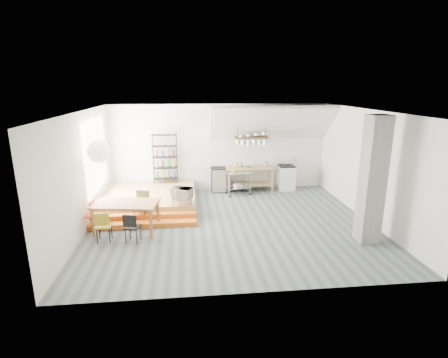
{
  "coord_description": "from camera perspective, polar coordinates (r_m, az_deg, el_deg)",
  "views": [
    {
      "loc": [
        -1.21,
        -9.32,
        3.88
      ],
      "look_at": [
        -0.12,
        0.8,
        1.12
      ],
      "focal_mm": 28.0,
      "sensor_mm": 36.0,
      "label": 1
    }
  ],
  "objects": [
    {
      "name": "chair_mustard",
      "position": [
        9.33,
        -19.15,
        -6.97
      ],
      "size": [
        0.39,
        0.39,
        0.83
      ],
      "rotation": [
        0.0,
        0.0,
        3.17
      ],
      "color": "#AE931D",
      "rests_on": "ground"
    },
    {
      "name": "floor",
      "position": [
        10.16,
        1.17,
        -7.25
      ],
      "size": [
        8.0,
        8.0,
        0.0
      ],
      "primitive_type": "plane",
      "color": "#4D5759",
      "rests_on": "ground"
    },
    {
      "name": "bowl",
      "position": [
        12.95,
        3.96,
        2.02
      ],
      "size": [
        0.3,
        0.3,
        0.06
      ],
      "primitive_type": "imported",
      "rotation": [
        0.0,
        0.0,
        0.38
      ],
      "color": "silver",
      "rests_on": "kitchen_counter"
    },
    {
      "name": "step_upper",
      "position": [
        10.49,
        -12.87,
        -6.13
      ],
      "size": [
        3.0,
        0.35,
        0.27
      ],
      "primitive_type": "cube",
      "color": "#D16418",
      "rests_on": "ground"
    },
    {
      "name": "chair_olive",
      "position": [
        10.48,
        -13.25,
        -3.86
      ],
      "size": [
        0.49,
        0.49,
        0.89
      ],
      "rotation": [
        0.0,
        0.0,
        -0.24
      ],
      "color": "brown",
      "rests_on": "ground"
    },
    {
      "name": "chair_black",
      "position": [
        9.1,
        -14.87,
        -7.34
      ],
      "size": [
        0.44,
        0.44,
        0.79
      ],
      "rotation": [
        0.0,
        0.0,
        2.9
      ],
      "color": "black",
      "rests_on": "ground"
    },
    {
      "name": "window_pane",
      "position": [
        11.36,
        -20.19,
        3.7
      ],
      "size": [
        0.02,
        2.5,
        2.2
      ],
      "primitive_type": "cube",
      "color": "white",
      "rests_on": "wall_left"
    },
    {
      "name": "rolling_cart",
      "position": [
        12.6,
        2.33,
        -0.19
      ],
      "size": [
        0.92,
        0.64,
        0.84
      ],
      "rotation": [
        0.0,
        0.0,
        0.21
      ],
      "color": "silver",
      "rests_on": "ground"
    },
    {
      "name": "concrete_column",
      "position": [
        9.31,
        23.07,
        -0.23
      ],
      "size": [
        0.5,
        0.5,
        3.2
      ],
      "primitive_type": "cube",
      "color": "gray",
      "rests_on": "ground"
    },
    {
      "name": "stove",
      "position": [
        13.45,
        10.08,
        0.31
      ],
      "size": [
        0.6,
        0.6,
        1.18
      ],
      "color": "white",
      "rests_on": "ground"
    },
    {
      "name": "chair_red",
      "position": [
        10.24,
        -21.19,
        -5.15
      ],
      "size": [
        0.4,
        0.4,
        0.84
      ],
      "rotation": [
        0.0,
        0.0,
        -1.61
      ],
      "color": "red",
      "rests_on": "ground"
    },
    {
      "name": "wire_shelving",
      "position": [
        12.8,
        -9.57,
        3.47
      ],
      "size": [
        0.88,
        0.38,
        1.8
      ],
      "color": "black",
      "rests_on": "platform"
    },
    {
      "name": "microwave_shelf",
      "position": [
        10.61,
        -6.87,
        -3.24
      ],
      "size": [
        0.6,
        0.4,
        0.16
      ],
      "color": "#A57E52",
      "rests_on": "platform"
    },
    {
      "name": "wall_right",
      "position": [
        10.91,
        22.55,
        1.96
      ],
      "size": [
        0.04,
        7.0,
        3.2
      ],
      "primitive_type": "cube",
      "color": "silver",
      "rests_on": "ground"
    },
    {
      "name": "wall_back",
      "position": [
        13.07,
        -0.74,
        5.14
      ],
      "size": [
        8.0,
        0.04,
        3.2
      ],
      "primitive_type": "cube",
      "color": "silver",
      "rests_on": "ground"
    },
    {
      "name": "ceiling",
      "position": [
        9.42,
        1.27,
        11.05
      ],
      "size": [
        8.0,
        7.0,
        0.02
      ],
      "primitive_type": "cube",
      "color": "white",
      "rests_on": "wall_back"
    },
    {
      "name": "microwave",
      "position": [
        10.55,
        -6.9,
        -2.31
      ],
      "size": [
        0.7,
        0.6,
        0.33
      ],
      "primitive_type": "imported",
      "rotation": [
        0.0,
        0.0,
        -0.41
      ],
      "color": "beige",
      "rests_on": "microwave_shelf"
    },
    {
      "name": "mini_fridge",
      "position": [
        13.03,
        -0.91,
        -0.08
      ],
      "size": [
        0.53,
        0.53,
        0.9
      ],
      "primitive_type": "cube",
      "color": "black",
      "rests_on": "ground"
    },
    {
      "name": "platform",
      "position": [
        11.97,
        -12.04,
        -3.06
      ],
      "size": [
        3.0,
        3.0,
        0.4
      ],
      "primitive_type": "cube",
      "color": "#A57E52",
      "rests_on": "ground"
    },
    {
      "name": "pot_rack",
      "position": [
        12.61,
        4.64,
        6.45
      ],
      "size": [
        1.2,
        0.5,
        1.43
      ],
      "color": "#3C2918",
      "rests_on": "ceiling"
    },
    {
      "name": "paper_lantern",
      "position": [
        9.63,
        -19.75,
        4.25
      ],
      "size": [
        0.6,
        0.6,
        0.6
      ],
      "primitive_type": "sphere",
      "color": "white",
      "rests_on": "ceiling"
    },
    {
      "name": "dining_table",
      "position": [
        9.79,
        -15.72,
        -4.24
      ],
      "size": [
        1.82,
        1.2,
        0.8
      ],
      "rotation": [
        0.0,
        0.0,
        -0.15
      ],
      "color": "brown",
      "rests_on": "ground"
    },
    {
      "name": "step_lower",
      "position": [
        10.19,
        -13.06,
        -7.19
      ],
      "size": [
        3.0,
        0.35,
        0.13
      ],
      "primitive_type": "cube",
      "color": "#D16418",
      "rests_on": "ground"
    },
    {
      "name": "slope_ceiling",
      "position": [
        12.65,
        7.75,
        9.02
      ],
      "size": [
        4.4,
        1.44,
        1.32
      ],
      "primitive_type": "cube",
      "rotation": [
        -0.73,
        0.0,
        0.0
      ],
      "color": "white",
      "rests_on": "wall_back"
    },
    {
      "name": "kitchen_counter",
      "position": [
        13.09,
        4.22,
        0.75
      ],
      "size": [
        1.8,
        0.6,
        0.91
      ],
      "color": "#A57E52",
      "rests_on": "ground"
    },
    {
      "name": "wall_left",
      "position": [
        9.99,
        -22.19,
        0.85
      ],
      "size": [
        0.04,
        7.0,
        3.2
      ],
      "primitive_type": "cube",
      "color": "silver",
      "rests_on": "ground"
    }
  ]
}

